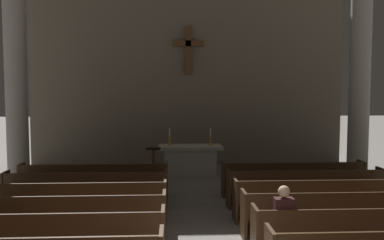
{
  "coord_description": "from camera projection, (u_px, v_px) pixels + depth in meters",
  "views": [
    {
      "loc": [
        -0.62,
        -4.53,
        2.92
      ],
      "look_at": [
        0.0,
        7.98,
        1.98
      ],
      "focal_mm": 38.12,
      "sensor_mm": 36.0,
      "label": 1
    }
  ],
  "objects": [
    {
      "name": "pew_left_row_3",
      "position": [
        46.0,
        238.0,
        6.68
      ],
      "size": [
        3.91,
        0.5,
        0.95
      ],
      "color": "#422B19",
      "rests_on": "ground"
    },
    {
      "name": "pew_left_row_4",
      "position": [
        63.0,
        218.0,
        7.74
      ],
      "size": [
        3.91,
        0.5,
        0.95
      ],
      "color": "#422B19",
      "rests_on": "ground"
    },
    {
      "name": "pew_left_row_5",
      "position": [
        76.0,
        202.0,
        8.8
      ],
      "size": [
        3.91,
        0.5,
        0.95
      ],
      "color": "#422B19",
      "rests_on": "ground"
    },
    {
      "name": "pew_left_row_6",
      "position": [
        86.0,
        190.0,
        9.86
      ],
      "size": [
        3.91,
        0.5,
        0.95
      ],
      "color": "#422B19",
      "rests_on": "ground"
    },
    {
      "name": "pew_left_row_7",
      "position": [
        95.0,
        181.0,
        10.92
      ],
      "size": [
        3.91,
        0.5,
        0.95
      ],
      "color": "#422B19",
      "rests_on": "ground"
    },
    {
      "name": "pew_right_row_3",
      "position": [
        367.0,
        233.0,
        6.94
      ],
      "size": [
        3.91,
        0.5,
        0.95
      ],
      "color": "#422B19",
      "rests_on": "ground"
    },
    {
      "name": "pew_right_row_4",
      "position": [
        341.0,
        214.0,
        8.0
      ],
      "size": [
        3.91,
        0.5,
        0.95
      ],
      "color": "#422B19",
      "rests_on": "ground"
    },
    {
      "name": "pew_right_row_5",
      "position": [
        321.0,
        199.0,
        9.07
      ],
      "size": [
        3.91,
        0.5,
        0.95
      ],
      "color": "#422B19",
      "rests_on": "ground"
    },
    {
      "name": "pew_right_row_6",
      "position": [
        306.0,
        188.0,
        10.13
      ],
      "size": [
        3.91,
        0.5,
        0.95
      ],
      "color": "#422B19",
      "rests_on": "ground"
    },
    {
      "name": "pew_right_row_7",
      "position": [
        293.0,
        178.0,
        11.19
      ],
      "size": [
        3.91,
        0.5,
        0.95
      ],
      "color": "#422B19",
      "rests_on": "ground"
    },
    {
      "name": "column_left_second",
      "position": [
        16.0,
        78.0,
        12.61
      ],
      "size": [
        0.99,
        0.99,
        6.7
      ],
      "color": "#ADA89E",
      "rests_on": "ground"
    },
    {
      "name": "column_right_second",
      "position": [
        360.0,
        79.0,
        13.14
      ],
      "size": [
        0.99,
        0.99,
        6.7
      ],
      "color": "#ADA89E",
      "rests_on": "ground"
    },
    {
      "name": "altar",
      "position": [
        190.0,
        159.0,
        13.97
      ],
      "size": [
        2.2,
        0.9,
        1.01
      ],
      "color": "#A8A399",
      "rests_on": "ground"
    },
    {
      "name": "candlestick_left",
      "position": [
        170.0,
        140.0,
        13.89
      ],
      "size": [
        0.16,
        0.16,
        0.59
      ],
      "color": "#B79338",
      "rests_on": "altar"
    },
    {
      "name": "candlestick_right",
      "position": [
        210.0,
        140.0,
        13.96
      ],
      "size": [
        0.16,
        0.16,
        0.59
      ],
      "color": "#B79338",
      "rests_on": "altar"
    },
    {
      "name": "apse_with_cross",
      "position": [
        188.0,
        62.0,
        15.61
      ],
      "size": [
        11.95,
        0.47,
        7.96
      ],
      "color": "#706656",
      "rests_on": "ground"
    },
    {
      "name": "lectern",
      "position": [
        153.0,
        165.0,
        12.72
      ],
      "size": [
        0.44,
        0.36,
        1.15
      ],
      "color": "#422B19",
      "rests_on": "ground"
    },
    {
      "name": "lone_worshipper",
      "position": [
        282.0,
        221.0,
        6.89
      ],
      "size": [
        0.32,
        0.43,
        1.32
      ],
      "color": "#26262B",
      "rests_on": "ground"
    }
  ]
}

